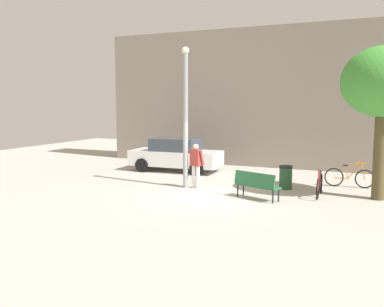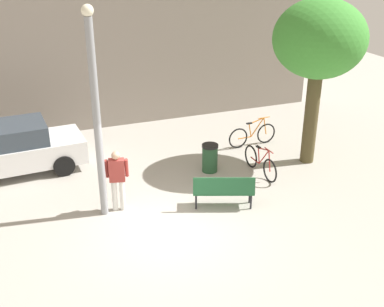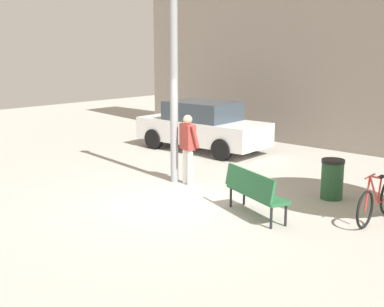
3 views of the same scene
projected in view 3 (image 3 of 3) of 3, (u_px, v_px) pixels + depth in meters
name	position (u px, v px, depth m)	size (l,w,h in m)	color
ground_plane	(175.00, 204.00, 10.89)	(36.00, 36.00, 0.00)	#A8A399
building_facade	(365.00, 40.00, 16.22)	(17.21, 2.00, 6.85)	gray
lamppost	(174.00, 67.00, 12.13)	(0.28, 0.28, 5.23)	gray
person_by_lamppost	(188.00, 145.00, 12.28)	(0.63, 0.39, 1.67)	white
park_bench	(254.00, 190.00, 9.99)	(1.66, 1.01, 0.92)	#236038
bicycle_red	(377.00, 201.00, 9.79)	(0.13, 1.81, 0.97)	black
parked_car_white	(202.00, 126.00, 16.31)	(4.29, 2.01, 1.55)	silver
trash_bin	(332.00, 179.00, 11.20)	(0.50, 0.50, 0.87)	#234C2D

